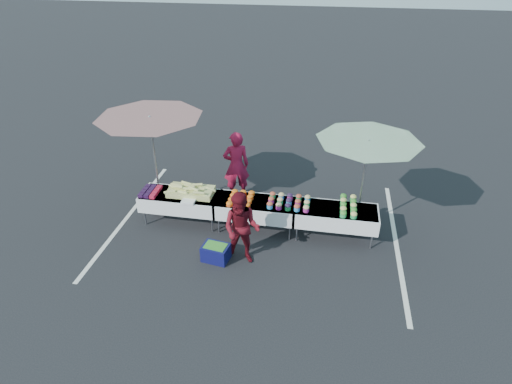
% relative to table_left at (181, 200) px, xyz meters
% --- Properties ---
extents(ground, '(80.00, 80.00, 0.00)m').
position_rel_table_left_xyz_m(ground, '(1.80, 0.00, -0.58)').
color(ground, black).
extents(stripe_left, '(0.10, 5.00, 0.00)m').
position_rel_table_left_xyz_m(stripe_left, '(-1.40, 0.00, -0.58)').
color(stripe_left, silver).
rests_on(stripe_left, ground).
extents(stripe_right, '(0.10, 5.00, 0.00)m').
position_rel_table_left_xyz_m(stripe_right, '(5.00, 0.00, -0.58)').
color(stripe_right, silver).
rests_on(stripe_right, ground).
extents(table_left, '(1.86, 0.81, 0.75)m').
position_rel_table_left_xyz_m(table_left, '(0.00, 0.00, 0.00)').
color(table_left, white).
rests_on(table_left, ground).
extents(table_center, '(1.86, 0.81, 0.75)m').
position_rel_table_left_xyz_m(table_center, '(1.80, 0.00, 0.00)').
color(table_center, white).
rests_on(table_center, ground).
extents(table_right, '(1.86, 0.81, 0.75)m').
position_rel_table_left_xyz_m(table_right, '(3.60, 0.00, 0.00)').
color(table_right, white).
rests_on(table_right, ground).
extents(berry_punnets, '(0.40, 0.54, 0.08)m').
position_rel_table_left_xyz_m(berry_punnets, '(-0.71, -0.06, 0.21)').
color(berry_punnets, black).
rests_on(berry_punnets, table_left).
extents(corn_pile, '(1.16, 0.57, 0.26)m').
position_rel_table_left_xyz_m(corn_pile, '(0.24, 0.04, 0.26)').
color(corn_pile, '#BFC263').
rests_on(corn_pile, table_left).
extents(plastic_bags, '(0.30, 0.25, 0.05)m').
position_rel_table_left_xyz_m(plastic_bags, '(0.30, -0.30, 0.19)').
color(plastic_bags, white).
rests_on(plastic_bags, table_left).
extents(carrot_bowls, '(0.55, 0.69, 0.11)m').
position_rel_table_left_xyz_m(carrot_bowls, '(1.45, -0.01, 0.22)').
color(carrot_bowls, '#E44E19').
rests_on(carrot_bowls, table_center).
extents(potato_cups, '(0.94, 0.58, 0.16)m').
position_rel_table_left_xyz_m(potato_cups, '(2.55, 0.00, 0.25)').
color(potato_cups, '#2B83C9').
rests_on(potato_cups, table_right).
extents(bean_baskets, '(0.36, 0.86, 0.15)m').
position_rel_table_left_xyz_m(bean_baskets, '(3.86, 0.08, 0.24)').
color(bean_baskets, green).
rests_on(bean_baskets, table_right).
extents(vendor, '(0.78, 0.64, 1.83)m').
position_rel_table_left_xyz_m(vendor, '(1.04, 1.35, 0.33)').
color(vendor, maroon).
rests_on(vendor, ground).
extents(customer, '(0.84, 0.68, 1.62)m').
position_rel_table_left_xyz_m(customer, '(1.71, -1.18, 0.23)').
color(customer, '#5B0D17').
rests_on(customer, ground).
extents(umbrella_left, '(3.01, 3.01, 2.49)m').
position_rel_table_left_xyz_m(umbrella_left, '(-0.70, 0.40, 1.67)').
color(umbrella_left, black).
rests_on(umbrella_left, ground).
extents(umbrella_right, '(2.48, 2.48, 2.29)m').
position_rel_table_left_xyz_m(umbrella_right, '(4.13, 0.40, 1.49)').
color(umbrella_right, black).
rests_on(umbrella_right, ground).
extents(storage_bin, '(0.61, 0.48, 0.36)m').
position_rel_table_left_xyz_m(storage_bin, '(1.16, -1.26, -0.40)').
color(storage_bin, '#0E0F47').
rests_on(storage_bin, ground).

